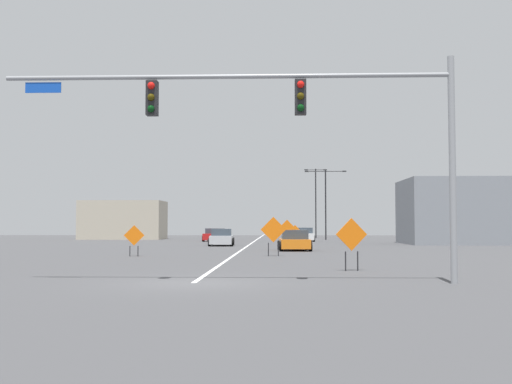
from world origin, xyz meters
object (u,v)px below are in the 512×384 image
at_px(construction_sign_median_near, 273,231).
at_px(construction_sign_left_lane, 287,229).
at_px(car_red_approaching, 215,235).
at_px(car_white_passing, 303,235).
at_px(street_lamp_far_right, 316,198).
at_px(car_silver_near, 222,238).
at_px(car_orange_distant, 294,241).
at_px(construction_sign_left_shoulder, 295,232).
at_px(construction_sign_right_shoulder, 351,237).
at_px(construction_sign_right_lane, 134,237).
at_px(street_lamp_near_left, 326,197).
at_px(traffic_signal_assembly, 296,114).

bearing_deg(construction_sign_median_near, construction_sign_left_lane, 86.48).
distance_m(construction_sign_left_lane, car_red_approaching, 17.17).
distance_m(car_red_approaching, car_white_passing, 9.32).
bearing_deg(car_red_approaching, street_lamp_far_right, 53.83).
bearing_deg(car_white_passing, car_silver_near, -118.01).
bearing_deg(street_lamp_far_right, car_white_passing, -97.98).
xyz_separation_m(construction_sign_median_near, car_orange_distant, (1.34, 7.59, -0.74)).
bearing_deg(construction_sign_left_shoulder, car_white_passing, 83.24).
xyz_separation_m(construction_sign_left_shoulder, car_orange_distant, (-0.42, -13.90, -0.43)).
relative_size(construction_sign_right_shoulder, construction_sign_median_near, 0.91).
height_order(construction_sign_left_shoulder, car_orange_distant, construction_sign_left_shoulder).
bearing_deg(car_silver_near, car_orange_distant, -59.01).
bearing_deg(construction_sign_left_lane, street_lamp_far_right, 82.40).
bearing_deg(construction_sign_median_near, construction_sign_right_lane, -176.62).
bearing_deg(street_lamp_near_left, street_lamp_far_right, 93.87).
bearing_deg(street_lamp_far_right, car_silver_near, -107.76).
height_order(car_red_approaching, car_orange_distant, car_orange_distant).
bearing_deg(street_lamp_near_left, construction_sign_median_near, -98.59).
distance_m(construction_sign_left_shoulder, construction_sign_left_lane, 5.76).
xyz_separation_m(street_lamp_far_right, construction_sign_right_shoulder, (-2.12, -58.00, -3.99)).
xyz_separation_m(street_lamp_far_right, car_red_approaching, (-11.57, -15.83, -4.59)).
distance_m(construction_sign_right_shoulder, car_white_passing, 41.85).
height_order(construction_sign_left_shoulder, construction_sign_median_near, construction_sign_median_near).
bearing_deg(car_orange_distant, car_silver_near, 120.99).
bearing_deg(traffic_signal_assembly, car_silver_near, 98.97).
bearing_deg(traffic_signal_assembly, car_red_approaching, 98.70).
distance_m(construction_sign_median_near, car_silver_near, 17.78).
relative_size(street_lamp_far_right, car_silver_near, 2.16).
relative_size(construction_sign_left_lane, car_orange_distant, 0.55).
bearing_deg(construction_sign_left_shoulder, construction_sign_median_near, -94.70).
distance_m(car_white_passing, car_orange_distant, 23.41).
relative_size(street_lamp_near_left, construction_sign_right_shoulder, 4.08).
xyz_separation_m(street_lamp_far_right, street_lamp_near_left, (0.61, -8.98, -0.36)).
height_order(construction_sign_right_shoulder, construction_sign_median_near, construction_sign_median_near).
relative_size(construction_sign_right_lane, construction_sign_left_lane, 0.80).
relative_size(street_lamp_near_left, construction_sign_left_shoulder, 4.72).
bearing_deg(car_silver_near, construction_sign_left_shoulder, 34.68).
distance_m(construction_sign_left_shoulder, construction_sign_right_lane, 23.87).
xyz_separation_m(construction_sign_right_lane, car_silver_near, (3.21, 17.65, -0.41)).
distance_m(construction_sign_left_shoulder, car_white_passing, 9.54).
relative_size(construction_sign_median_near, car_red_approaching, 0.48).
height_order(street_lamp_near_left, construction_sign_left_lane, street_lamp_near_left).
bearing_deg(car_red_approaching, construction_sign_median_near, -78.39).
bearing_deg(construction_sign_right_lane, car_silver_near, 79.69).
xyz_separation_m(construction_sign_right_shoulder, construction_sign_right_lane, (-10.66, 10.44, -0.20)).
bearing_deg(car_orange_distant, street_lamp_near_left, 81.77).
bearing_deg(traffic_signal_assembly, construction_sign_left_lane, 89.71).
distance_m(car_silver_near, car_orange_distant, 11.21).
bearing_deg(construction_sign_right_shoulder, construction_sign_right_lane, 135.61).
relative_size(car_red_approaching, car_white_passing, 1.13).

